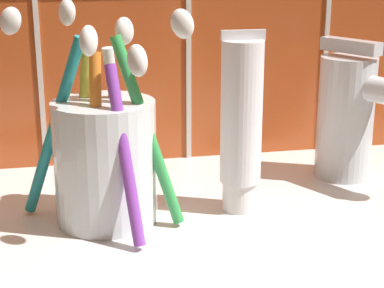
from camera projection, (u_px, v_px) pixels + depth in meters
sink_counter at (218, 247)px, 49.87cm from camera, size 58.96×39.72×2.00cm
toothbrush_cup at (105, 155)px, 50.82cm from camera, size 15.05×13.56×17.59cm
toothpaste_tube at (241, 124)px, 52.39cm from camera, size 3.60×3.42×15.15cm
sink_faucet at (353, 113)px, 60.05cm from camera, size 8.09×11.91×13.24cm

